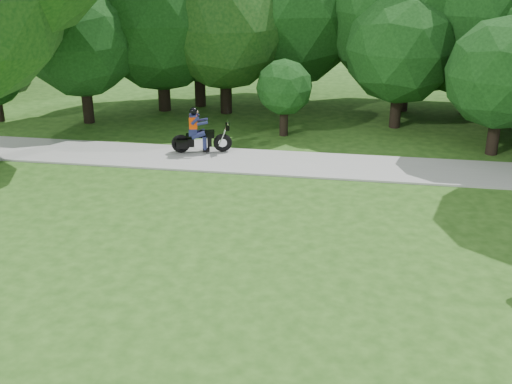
{
  "coord_description": "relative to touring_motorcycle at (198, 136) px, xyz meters",
  "views": [
    {
      "loc": [
        0.76,
        -10.41,
        6.73
      ],
      "look_at": [
        -1.4,
        3.05,
        1.09
      ],
      "focal_mm": 45.0,
      "sensor_mm": 36.0,
      "label": 1
    }
  ],
  "objects": [
    {
      "name": "tree_line",
      "position": [
        5.78,
        5.88,
        3.02
      ],
      "size": [
        39.41,
        11.63,
        7.53
      ],
      "color": "black",
      "rests_on": "ground"
    },
    {
      "name": "ground",
      "position": [
        4.15,
        -8.51,
        -0.6
      ],
      "size": [
        100.0,
        100.0,
        0.0
      ],
      "primitive_type": "plane",
      "color": "#254C15",
      "rests_on": "ground"
    },
    {
      "name": "touring_motorcycle",
      "position": [
        0.0,
        0.0,
        0.0
      ],
      "size": [
        1.92,
        0.88,
        1.48
      ],
      "rotation": [
        0.0,
        0.0,
        0.23
      ],
      "color": "black",
      "rests_on": "walkway"
    },
    {
      "name": "walkway",
      "position": [
        4.15,
        -0.51,
        -0.57
      ],
      "size": [
        60.0,
        2.2,
        0.06
      ],
      "primitive_type": "cube",
      "color": "#A1A19C",
      "rests_on": "ground"
    }
  ]
}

